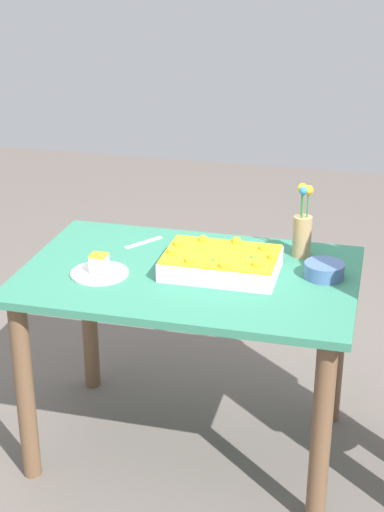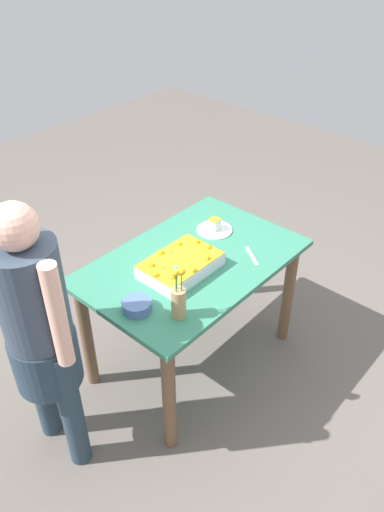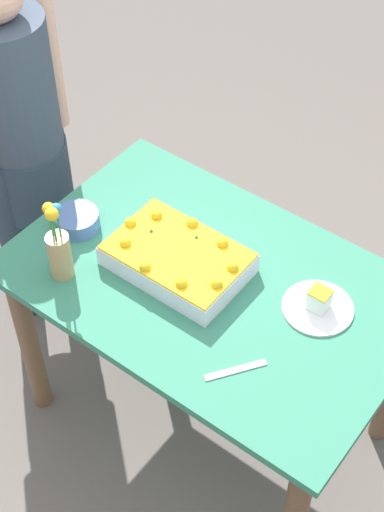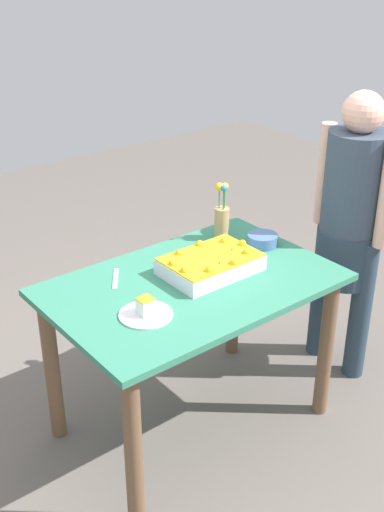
{
  "view_description": "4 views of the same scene",
  "coord_description": "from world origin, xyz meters",
  "px_view_note": "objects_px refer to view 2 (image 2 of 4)",
  "views": [
    {
      "loc": [
        0.66,
        -2.56,
        1.98
      ],
      "look_at": [
        0.01,
        -0.01,
        0.85
      ],
      "focal_mm": 55.0,
      "sensor_mm": 36.0,
      "label": 1
    },
    {
      "loc": [
        1.67,
        1.49,
        2.41
      ],
      "look_at": [
        0.05,
        0.04,
        0.85
      ],
      "focal_mm": 35.0,
      "sensor_mm": 36.0,
      "label": 2
    },
    {
      "loc": [
        -0.91,
        1.29,
        2.59
      ],
      "look_at": [
        0.04,
        0.05,
        0.91
      ],
      "focal_mm": 55.0,
      "sensor_mm": 36.0,
      "label": 3
    },
    {
      "loc": [
        -1.51,
        -1.89,
        2.12
      ],
      "look_at": [
        0.02,
        0.02,
        0.89
      ],
      "focal_mm": 45.0,
      "sensor_mm": 36.0,
      "label": 4
    }
  ],
  "objects_px": {
    "cake_knife": "(252,256)",
    "person_standing": "(39,328)",
    "sheet_cake": "(181,265)",
    "serving_plate_with_slice": "(215,228)",
    "fruit_bowl": "(137,306)",
    "flower_vase": "(179,298)"
  },
  "relations": [
    {
      "from": "serving_plate_with_slice",
      "to": "cake_knife",
      "type": "height_order",
      "value": "serving_plate_with_slice"
    },
    {
      "from": "serving_plate_with_slice",
      "to": "sheet_cake",
      "type": "bearing_deg",
      "value": 15.59
    },
    {
      "from": "sheet_cake",
      "to": "fruit_bowl",
      "type": "height_order",
      "value": "sheet_cake"
    },
    {
      "from": "sheet_cake",
      "to": "serving_plate_with_slice",
      "type": "bearing_deg",
      "value": -164.41
    },
    {
      "from": "cake_knife",
      "to": "fruit_bowl",
      "type": "distance_m",
      "value": 0.75
    },
    {
      "from": "sheet_cake",
      "to": "flower_vase",
      "type": "bearing_deg",
      "value": 41.46
    },
    {
      "from": "serving_plate_with_slice",
      "to": "fruit_bowl",
      "type": "distance_m",
      "value": 0.82
    },
    {
      "from": "serving_plate_with_slice",
      "to": "cake_knife",
      "type": "xyz_separation_m",
      "value": [
        0.07,
        0.33,
        -0.02
      ]
    },
    {
      "from": "cake_knife",
      "to": "person_standing",
      "type": "xyz_separation_m",
      "value": [
        1.17,
        -0.33,
        0.07
      ]
    },
    {
      "from": "person_standing",
      "to": "fruit_bowl",
      "type": "bearing_deg",
      "value": -22.06
    },
    {
      "from": "cake_knife",
      "to": "person_standing",
      "type": "height_order",
      "value": "person_standing"
    },
    {
      "from": "flower_vase",
      "to": "fruit_bowl",
      "type": "xyz_separation_m",
      "value": [
        0.11,
        -0.18,
        -0.08
      ]
    },
    {
      "from": "flower_vase",
      "to": "person_standing",
      "type": "distance_m",
      "value": 0.64
    },
    {
      "from": "serving_plate_with_slice",
      "to": "person_standing",
      "type": "xyz_separation_m",
      "value": [
        1.23,
        0.0,
        0.06
      ]
    },
    {
      "from": "sheet_cake",
      "to": "person_standing",
      "type": "relative_size",
      "value": 0.28
    },
    {
      "from": "person_standing",
      "to": "cake_knife",
      "type": "bearing_deg",
      "value": -15.64
    },
    {
      "from": "sheet_cake",
      "to": "person_standing",
      "type": "bearing_deg",
      "value": -8.45
    },
    {
      "from": "cake_knife",
      "to": "flower_vase",
      "type": "bearing_deg",
      "value": -52.66
    },
    {
      "from": "flower_vase",
      "to": "fruit_bowl",
      "type": "height_order",
      "value": "flower_vase"
    },
    {
      "from": "sheet_cake",
      "to": "serving_plate_with_slice",
      "type": "distance_m",
      "value": 0.45
    },
    {
      "from": "fruit_bowl",
      "to": "serving_plate_with_slice",
      "type": "bearing_deg",
      "value": -167.66
    },
    {
      "from": "serving_plate_with_slice",
      "to": "flower_vase",
      "type": "relative_size",
      "value": 0.74
    }
  ]
}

